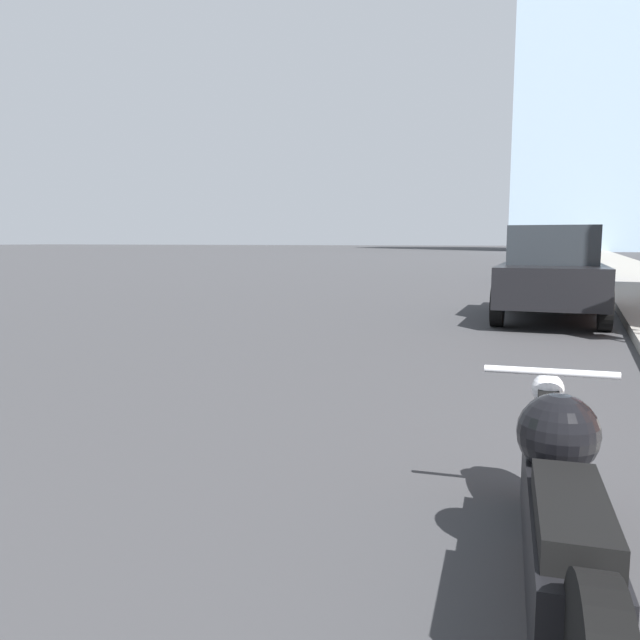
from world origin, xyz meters
TOP-DOWN VIEW (x-y plane):
  - sidewalk at (6.22, 40.00)m, footprint 2.92×240.00m
  - distant_tower at (6.11, 101.56)m, footprint 21.85×21.85m
  - motorcycle at (3.97, 4.43)m, footprint 0.62×2.57m
  - parked_car_black at (3.57, 14.02)m, footprint 1.94×4.38m
  - parked_car_blue at (3.56, 24.94)m, footprint 1.98×4.27m
  - parked_car_white at (3.66, 37.74)m, footprint 1.89×3.94m
  - parked_car_yellow at (3.62, 50.66)m, footprint 2.05×4.28m
  - parked_car_red at (3.37, 63.48)m, footprint 2.23×4.66m

SIDE VIEW (x-z plane):
  - sidewalk at x=6.22m, z-range 0.00..0.15m
  - motorcycle at x=3.97m, z-range 0.00..0.80m
  - parked_car_yellow at x=3.62m, z-range 0.02..1.67m
  - parked_car_black at x=3.57m, z-range 0.01..1.68m
  - parked_car_red at x=3.37m, z-range -0.01..1.72m
  - parked_car_blue at x=3.56m, z-range 0.00..1.74m
  - parked_car_white at x=3.66m, z-range 0.01..1.76m
  - distant_tower at x=6.11m, z-range 0.00..58.31m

